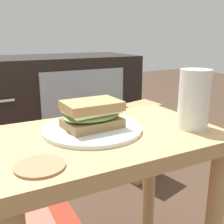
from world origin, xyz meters
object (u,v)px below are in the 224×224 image
(beer_glass, at_px, (194,100))
(sandwich_front, at_px, (92,114))
(tv_cabinet, at_px, (51,107))
(coaster, at_px, (40,166))
(paper_bag, at_px, (141,141))
(plate, at_px, (92,129))

(beer_glass, bearing_deg, sandwich_front, 157.91)
(tv_cabinet, xyz_separation_m, beer_glass, (0.09, -1.02, 0.24))
(sandwich_front, distance_m, coaster, 0.22)
(paper_bag, bearing_deg, coaster, -136.11)
(tv_cabinet, bearing_deg, paper_bag, -54.88)
(plate, xyz_separation_m, coaster, (-0.16, -0.14, -0.00))
(plate, height_order, coaster, plate)
(beer_glass, height_order, coaster, beer_glass)
(plate, relative_size, sandwich_front, 1.59)
(beer_glass, bearing_deg, plate, 157.91)
(plate, height_order, beer_glass, beer_glass)
(sandwich_front, relative_size, paper_bag, 0.41)
(tv_cabinet, distance_m, coaster, 1.11)
(tv_cabinet, height_order, plate, tv_cabinet)
(tv_cabinet, xyz_separation_m, paper_bag, (0.32, -0.45, -0.11))
(beer_glass, bearing_deg, paper_bag, 68.10)
(tv_cabinet, xyz_separation_m, plate, (-0.14, -0.92, 0.17))
(sandwich_front, bearing_deg, coaster, -140.00)
(plate, height_order, sandwich_front, sandwich_front)
(paper_bag, bearing_deg, beer_glass, -111.90)
(beer_glass, distance_m, paper_bag, 0.70)
(plate, bearing_deg, sandwich_front, 45.00)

